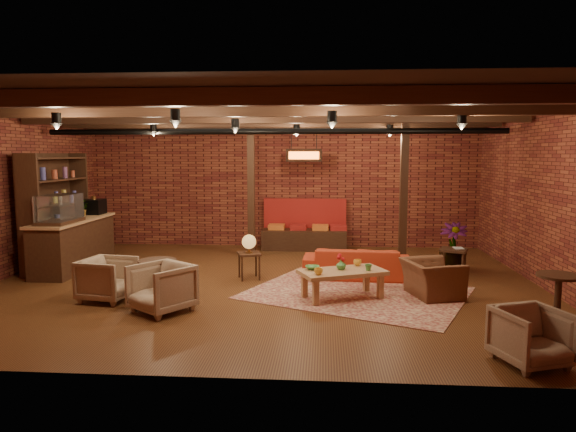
# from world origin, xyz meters

# --- Properties ---
(floor) EXTENTS (10.00, 10.00, 0.00)m
(floor) POSITION_xyz_m (0.00, 0.00, 0.00)
(floor) COLOR #3A1B0E
(floor) RESTS_ON ground
(ceiling) EXTENTS (10.00, 8.00, 0.02)m
(ceiling) POSITION_xyz_m (0.00, 0.00, 3.20)
(ceiling) COLOR black
(ceiling) RESTS_ON wall_back
(wall_back) EXTENTS (10.00, 0.02, 3.20)m
(wall_back) POSITION_xyz_m (0.00, 4.00, 1.60)
(wall_back) COLOR maroon
(wall_back) RESTS_ON ground
(wall_front) EXTENTS (10.00, 0.02, 3.20)m
(wall_front) POSITION_xyz_m (0.00, -4.00, 1.60)
(wall_front) COLOR maroon
(wall_front) RESTS_ON ground
(wall_right) EXTENTS (0.02, 8.00, 3.20)m
(wall_right) POSITION_xyz_m (5.00, 0.00, 1.60)
(wall_right) COLOR maroon
(wall_right) RESTS_ON ground
(ceiling_beams) EXTENTS (9.80, 6.40, 0.22)m
(ceiling_beams) POSITION_xyz_m (0.00, 0.00, 3.08)
(ceiling_beams) COLOR black
(ceiling_beams) RESTS_ON ceiling
(ceiling_pipe) EXTENTS (9.60, 0.12, 0.12)m
(ceiling_pipe) POSITION_xyz_m (0.00, 1.60, 2.85)
(ceiling_pipe) COLOR black
(ceiling_pipe) RESTS_ON ceiling
(post_left) EXTENTS (0.16, 0.16, 3.20)m
(post_left) POSITION_xyz_m (-0.60, 2.60, 1.60)
(post_left) COLOR black
(post_left) RESTS_ON ground
(post_right) EXTENTS (0.16, 0.16, 3.20)m
(post_right) POSITION_xyz_m (2.80, 2.00, 1.60)
(post_right) COLOR black
(post_right) RESTS_ON ground
(service_counter) EXTENTS (0.80, 2.50, 1.60)m
(service_counter) POSITION_xyz_m (-4.10, 1.00, 0.80)
(service_counter) COLOR black
(service_counter) RESTS_ON ground
(plant_counter) EXTENTS (0.35, 0.39, 0.30)m
(plant_counter) POSITION_xyz_m (-4.00, 1.20, 1.22)
(plant_counter) COLOR #337F33
(plant_counter) RESTS_ON service_counter
(shelving_hutch) EXTENTS (0.52, 2.00, 2.40)m
(shelving_hutch) POSITION_xyz_m (-4.50, 1.10, 1.20)
(shelving_hutch) COLOR black
(shelving_hutch) RESTS_ON ground
(banquette) EXTENTS (2.10, 0.70, 1.00)m
(banquette) POSITION_xyz_m (0.60, 3.55, 0.50)
(banquette) COLOR maroon
(banquette) RESTS_ON ground
(service_sign) EXTENTS (0.86, 0.06, 0.30)m
(service_sign) POSITION_xyz_m (0.60, 3.10, 2.35)
(service_sign) COLOR orange
(service_sign) RESTS_ON ceiling
(ceiling_spotlights) EXTENTS (6.40, 4.40, 0.28)m
(ceiling_spotlights) POSITION_xyz_m (0.00, 0.00, 2.86)
(ceiling_spotlights) COLOR black
(ceiling_spotlights) RESTS_ON ceiling
(rug) EXTENTS (4.28, 3.88, 0.01)m
(rug) POSITION_xyz_m (1.66, -0.51, 0.01)
(rug) COLOR maroon
(rug) RESTS_ON floor
(sofa) EXTENTS (2.08, 0.89, 0.60)m
(sofa) POSITION_xyz_m (1.73, 0.60, 0.30)
(sofa) COLOR #A72D17
(sofa) RESTS_ON floor
(coffee_table) EXTENTS (1.55, 1.19, 0.73)m
(coffee_table) POSITION_xyz_m (1.39, -0.84, 0.42)
(coffee_table) COLOR #9A6847
(coffee_table) RESTS_ON floor
(side_table_lamp) EXTENTS (0.52, 0.52, 0.86)m
(side_table_lamp) POSITION_xyz_m (-0.33, 0.38, 0.65)
(side_table_lamp) COLOR black
(side_table_lamp) RESTS_ON floor
(round_table_left) EXTENTS (0.63, 0.63, 0.66)m
(round_table_left) POSITION_xyz_m (-1.63, -1.09, 0.44)
(round_table_left) COLOR black
(round_table_left) RESTS_ON floor
(armchair_a) EXTENTS (0.82, 0.86, 0.78)m
(armchair_a) POSITION_xyz_m (-2.43, -1.22, 0.39)
(armchair_a) COLOR #C4B198
(armchair_a) RESTS_ON floor
(armchair_b) EXTENTS (1.07, 1.06, 0.81)m
(armchair_b) POSITION_xyz_m (-1.35, -1.76, 0.41)
(armchair_b) COLOR #C4B198
(armchair_b) RESTS_ON floor
(armchair_right) EXTENTS (0.84, 1.07, 0.82)m
(armchair_right) POSITION_xyz_m (2.91, -0.62, 0.41)
(armchair_right) COLOR brown
(armchair_right) RESTS_ON floor
(side_table_book) EXTENTS (0.63, 0.63, 0.57)m
(side_table_book) POSITION_xyz_m (3.62, 0.88, 0.51)
(side_table_book) COLOR black
(side_table_book) RESTS_ON floor
(round_table_right) EXTENTS (0.60, 0.60, 0.70)m
(round_table_right) POSITION_xyz_m (4.40, -1.87, 0.47)
(round_table_right) COLOR black
(round_table_right) RESTS_ON floor
(armchair_far) EXTENTS (0.88, 0.85, 0.72)m
(armchair_far) POSITION_xyz_m (3.45, -3.40, 0.36)
(armchair_far) COLOR #C4B198
(armchair_far) RESTS_ON floor
(plant_tall) EXTENTS (2.01, 2.01, 2.98)m
(plant_tall) POSITION_xyz_m (3.73, 1.38, 1.49)
(plant_tall) COLOR #4C7F4C
(plant_tall) RESTS_ON floor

